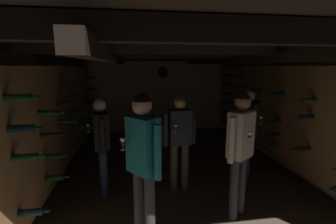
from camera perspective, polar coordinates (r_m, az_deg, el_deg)
ground_plane at (r=4.80m, az=1.64°, el=-14.36°), size 8.40×8.40×0.00m
room_shell at (r=4.65m, az=1.15°, el=3.15°), size 4.72×6.52×2.41m
wine_crate_stack at (r=6.21m, az=-2.80°, el=-5.46°), size 0.52×0.35×0.60m
display_bottle at (r=6.10m, az=-3.61°, el=-1.54°), size 0.08×0.08×0.35m
person_host_center at (r=3.89m, az=2.80°, el=-5.39°), size 0.54×0.35×1.59m
person_guest_mid_left at (r=3.88m, az=-15.53°, el=-6.08°), size 0.37×0.53×1.57m
person_guest_mid_right at (r=4.28m, az=18.22°, el=-3.49°), size 0.33×0.53×1.69m
person_guest_near_right at (r=3.31m, az=16.81°, el=-7.16°), size 0.45×0.44×1.72m
person_guest_near_left at (r=2.70m, az=-5.96°, el=-10.19°), size 0.44×0.44×1.76m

